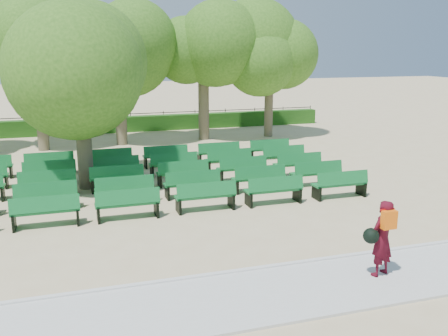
% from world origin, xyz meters
% --- Properties ---
extents(ground, '(120.00, 120.00, 0.00)m').
position_xyz_m(ground, '(0.00, 0.00, 0.00)').
color(ground, tan).
extents(paving, '(30.00, 2.20, 0.06)m').
position_xyz_m(paving, '(0.00, -7.40, 0.03)').
color(paving, silver).
rests_on(paving, ground).
extents(curb, '(30.00, 0.12, 0.10)m').
position_xyz_m(curb, '(0.00, -6.25, 0.05)').
color(curb, silver).
rests_on(curb, ground).
extents(hedge, '(26.00, 0.70, 0.90)m').
position_xyz_m(hedge, '(0.00, 14.00, 0.45)').
color(hedge, '#215215').
rests_on(hedge, ground).
extents(fence, '(26.00, 0.10, 1.02)m').
position_xyz_m(fence, '(0.00, 14.40, 0.00)').
color(fence, black).
rests_on(fence, ground).
extents(tree_line, '(21.80, 6.80, 7.04)m').
position_xyz_m(tree_line, '(0.00, 10.00, 0.00)').
color(tree_line, '#3F731E').
rests_on(tree_line, ground).
extents(bench_array, '(1.86, 0.66, 1.16)m').
position_xyz_m(bench_array, '(0.02, 1.33, 0.09)').
color(bench_array, '#136E2F').
rests_on(bench_array, ground).
extents(tree_among, '(4.50, 4.50, 6.22)m').
position_xyz_m(tree_among, '(-2.16, 1.94, 4.17)').
color(tree_among, brown).
rests_on(tree_among, ground).
extents(person, '(0.84, 0.59, 1.67)m').
position_xyz_m(person, '(3.52, -7.33, 0.93)').
color(person, '#460A16').
rests_on(person, ground).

